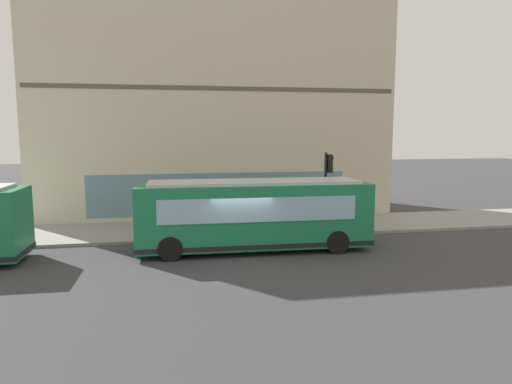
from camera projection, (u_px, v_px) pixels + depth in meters
name	position (u px, v px, depth m)	size (l,w,h in m)	color
ground	(239.00, 254.00, 19.74)	(120.00, 120.00, 0.00)	#38383A
sidewalk_curb	(225.00, 228.00, 24.61)	(4.82, 40.00, 0.15)	gray
building_corner	(213.00, 104.00, 29.56)	(7.20, 21.13, 13.73)	beige
city_bus_nearside	(254.00, 215.00, 20.24)	(2.79, 10.10, 3.07)	#197247
traffic_light_near_corner	(328.00, 177.00, 23.22)	(0.32, 0.49, 3.98)	black
fire_hydrant	(267.00, 214.00, 26.46)	(0.35, 0.35, 0.74)	red
pedestrian_by_light_pole	(222.00, 212.00, 23.44)	(0.32, 0.32, 1.70)	black
pedestrian_walking_along_curb	(211.00, 206.00, 25.77)	(0.32, 0.32, 1.57)	gold
newspaper_vending_box	(223.00, 216.00, 25.14)	(0.44, 0.43, 0.90)	#197233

